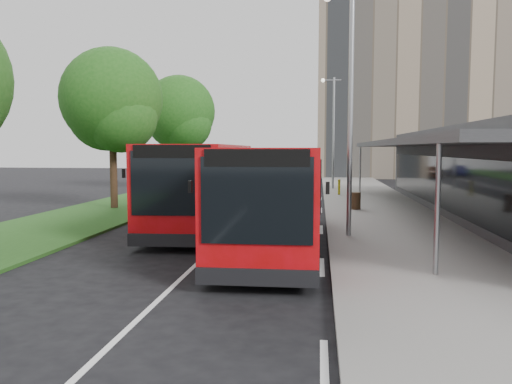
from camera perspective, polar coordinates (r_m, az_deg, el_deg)
ground at (r=15.44m, az=-4.90°, el=-6.45°), size 120.00×120.00×0.00m
pavement at (r=35.03m, az=11.79°, el=0.01°), size 5.00×80.00×0.15m
grass_verge at (r=36.38m, az=-9.08°, el=0.19°), size 5.00×80.00×0.10m
lane_centre_line at (r=30.11m, az=1.10°, el=-0.82°), size 0.12×70.00×0.01m
kerb_dashes at (r=33.93m, az=7.37°, el=-0.21°), size 0.12×56.00×0.01m
office_block at (r=58.11m, az=18.23°, el=10.62°), size 22.00×12.00×18.00m
station_building at (r=24.06m, az=25.80°, el=2.08°), size 7.70×26.00×4.00m
tree_mid at (r=26.02m, az=-16.13°, el=9.45°), size 4.98×4.98×8.00m
tree_far at (r=37.34m, az=-8.75°, el=8.56°), size 5.22×5.22×8.38m
lamp_post_near at (r=16.89m, az=10.49°, el=10.55°), size 1.44×0.28×8.00m
lamp_post_far at (r=36.84m, az=8.73°, el=7.52°), size 1.44×0.28×8.00m
bus_main at (r=15.52m, az=2.23°, el=-0.49°), size 2.97×10.91×3.07m
bus_second at (r=19.88m, az=-5.73°, el=0.86°), size 3.47×11.39×3.19m
litter_bin at (r=24.36m, az=11.35°, el=-1.00°), size 0.54×0.54×0.81m
bollard at (r=31.90m, az=9.48°, el=0.56°), size 0.20×0.20×0.96m
car_near at (r=53.81m, az=5.95°, el=2.43°), size 2.84×4.25×1.34m
car_far at (r=57.88m, az=2.37°, el=2.55°), size 1.36×3.63×1.18m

